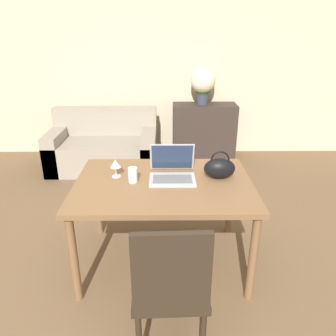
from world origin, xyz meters
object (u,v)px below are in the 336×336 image
Objects in this scene: chair at (170,284)px; laptop at (172,169)px; couch at (104,148)px; flower_vase at (203,84)px; wine_glass at (116,164)px; drinking_glass at (133,175)px; handbag at (220,168)px.

laptop is at bearing 86.16° from chair.
couch is 2.91× the size of flower_vase.
wine_glass is 0.29× the size of flower_vase.
chair is at bearing -91.78° from laptop.
drinking_glass is 0.69m from handbag.
wine_glass is at bearing 145.52° from drinking_glass.
wine_glass is 0.83m from handbag.
handbag is at bearing -2.19° from wine_glass.
chair is 2.60× the size of laptop.
couch is 2.28m from drinking_glass.
drinking_glass is 0.23× the size of flower_vase.
drinking_glass is at bearing -174.33° from handbag.
wine_glass is at bearing -179.90° from laptop.
flower_vase is at bearing 72.38° from drinking_glass.
couch is 12.56× the size of drinking_glass.
handbag is at bearing -92.78° from flower_vase.
flower_vase is (0.81, 2.54, 0.32)m from drinking_glass.
handbag is (0.38, -0.03, 0.02)m from laptop.
handbag is (0.41, 0.94, 0.32)m from chair.
handbag is (0.83, -0.03, -0.02)m from wine_glass.
laptop is 1.45× the size of handbag.
drinking_glass is at bearing -161.99° from laptop.
flower_vase reaches higher than handbag.
couch is 2.16m from wine_glass.
couch is 4.13× the size of laptop.
flower_vase reaches higher than chair.
chair is at bearing -113.48° from handbag.
laptop is 0.46m from wine_glass.
chair is 1.02m from laptop.
wine_glass is at bearing 177.81° from handbag.
drinking_glass is 0.80× the size of wine_glass.
flower_vase reaches higher than wine_glass.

